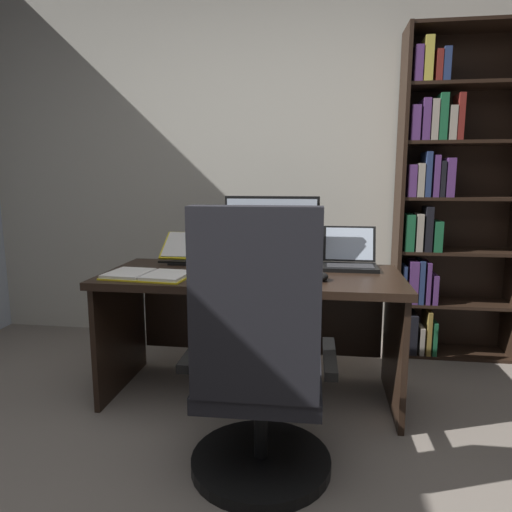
# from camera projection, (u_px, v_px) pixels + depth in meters

# --- Properties ---
(wall_back) EXTENTS (5.26, 0.12, 2.88)m
(wall_back) POSITION_uv_depth(u_px,v_px,m) (287.00, 149.00, 3.41)
(wall_back) COLOR beige
(wall_back) RESTS_ON ground
(desk) EXTENTS (1.63, 0.72, 0.71)m
(desk) POSITION_uv_depth(u_px,v_px,m) (254.00, 303.00, 2.63)
(desk) COLOR black
(desk) RESTS_ON ground
(bookshelf) EXTENTS (0.80, 0.30, 2.19)m
(bookshelf) POSITION_uv_depth(u_px,v_px,m) (444.00, 200.00, 3.10)
(bookshelf) COLOR black
(bookshelf) RESTS_ON ground
(office_chair) EXTENTS (0.62, 0.60, 1.13)m
(office_chair) POSITION_uv_depth(u_px,v_px,m) (258.00, 371.00, 1.81)
(office_chair) COLOR black
(office_chair) RESTS_ON ground
(monitor) EXTENTS (0.56, 0.16, 0.41)m
(monitor) POSITION_uv_depth(u_px,v_px,m) (272.00, 230.00, 2.71)
(monitor) COLOR black
(monitor) RESTS_ON desk
(laptop) EXTENTS (0.31, 0.30, 0.23)m
(laptop) POSITION_uv_depth(u_px,v_px,m) (350.00, 259.00, 2.68)
(laptop) COLOR black
(laptop) RESTS_ON desk
(keyboard) EXTENTS (0.42, 0.15, 0.02)m
(keyboard) POSITION_uv_depth(u_px,v_px,m) (264.00, 276.00, 2.39)
(keyboard) COLOR black
(keyboard) RESTS_ON desk
(computer_mouse) EXTENTS (0.06, 0.10, 0.04)m
(computer_mouse) POSITION_uv_depth(u_px,v_px,m) (322.00, 277.00, 2.34)
(computer_mouse) COLOR black
(computer_mouse) RESTS_ON desk
(reading_stand_with_book) EXTENTS (0.30, 0.28, 0.17)m
(reading_stand_with_book) POSITION_uv_depth(u_px,v_px,m) (186.00, 248.00, 2.87)
(reading_stand_with_book) COLOR black
(reading_stand_with_book) RESTS_ON desk
(open_binder) EXTENTS (0.46, 0.30, 0.02)m
(open_binder) POSITION_uv_depth(u_px,v_px,m) (148.00, 275.00, 2.43)
(open_binder) COLOR yellow
(open_binder) RESTS_ON desk
(notepad) EXTENTS (0.17, 0.23, 0.01)m
(notepad) POSITION_uv_depth(u_px,v_px,m) (214.00, 269.00, 2.61)
(notepad) COLOR white
(notepad) RESTS_ON desk
(pen) EXTENTS (0.14, 0.02, 0.01)m
(pen) POSITION_uv_depth(u_px,v_px,m) (218.00, 268.00, 2.60)
(pen) COLOR maroon
(pen) RESTS_ON notepad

